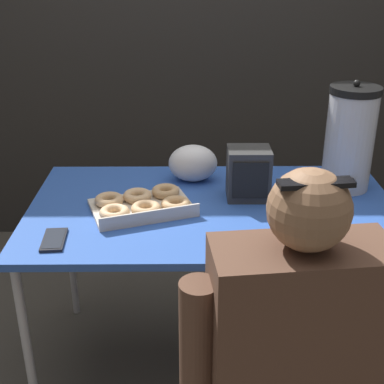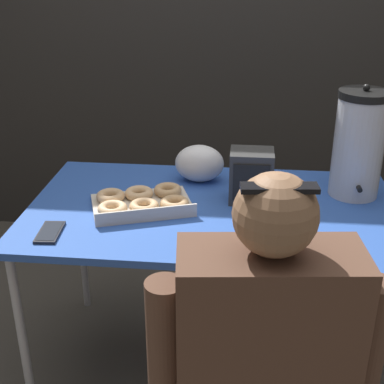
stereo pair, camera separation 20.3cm
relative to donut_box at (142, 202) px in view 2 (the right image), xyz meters
name	(u,v)px [view 2 (the right image)]	position (x,y,z in m)	size (l,w,h in m)	color
ground_plane	(210,364)	(0.27, 0.03, -0.80)	(12.00, 12.00, 0.00)	#4C473F
back_wall	(229,29)	(0.27, 1.30, 0.47)	(6.00, 0.11, 2.53)	#282623
folding_table	(213,218)	(0.27, 0.03, -0.07)	(1.42, 0.83, 0.77)	#2D56B2
donut_box	(142,202)	(0.00, 0.00, 0.00)	(0.43, 0.36, 0.05)	beige
coffee_urn	(359,144)	(0.82, 0.21, 0.19)	(0.20, 0.23, 0.45)	silver
cell_phone	(50,232)	(-0.28, -0.24, -0.02)	(0.09, 0.16, 0.01)	black
space_heater	(251,176)	(0.41, 0.11, 0.08)	(0.17, 0.14, 0.20)	#333333
plastic_bag	(199,163)	(0.20, 0.28, 0.06)	(0.21, 0.14, 0.16)	white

